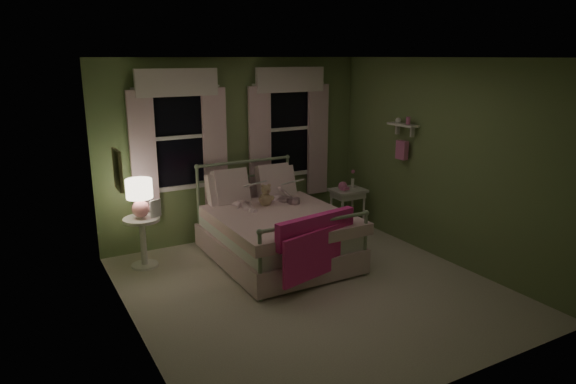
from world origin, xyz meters
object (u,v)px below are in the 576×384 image
bed (275,231)px  child_left (241,185)px  teddy_bear (266,197)px  table_lamp (140,195)px  child_right (279,181)px  nightstand_right (348,195)px  nightstand_left (143,235)px

bed → child_left: (-0.28, 0.42, 0.57)m
teddy_bear → table_lamp: 1.63m
child_right → nightstand_right: bearing=168.8°
teddy_bear → nightstand_left: (-1.58, 0.33, -0.37)m
child_right → nightstand_left: size_ratio=1.13×
child_left → nightstand_left: size_ratio=1.20×
nightstand_left → nightstand_right: 3.11m
nightstand_left → nightstand_right: same height
bed → child_left: size_ratio=2.61×
bed → nightstand_right: size_ratio=3.18×
bed → nightstand_right: bearing=18.2°
table_lamp → nightstand_right: size_ratio=0.76×
bed → table_lamp: (-1.58, 0.59, 0.57)m
child_left → teddy_bear: 0.36m
child_left → child_right: (0.56, 0.00, -0.02)m
child_left → teddy_bear: (0.28, -0.16, -0.17)m
nightstand_left → child_left: bearing=-7.4°
teddy_bear → nightstand_right: 1.56m
bed → child_right: (0.28, 0.42, 0.55)m
bed → table_lamp: 1.78m
bed → teddy_bear: bearing=90.0°
nightstand_left → child_right: bearing=-5.2°
nightstand_left → table_lamp: size_ratio=1.33×
table_lamp → child_left: bearing=-7.4°
child_right → teddy_bear: 0.35m
child_left → nightstand_left: bearing=-8.3°
child_right → nightstand_left: child_right is taller
child_right → table_lamp: size_ratio=1.50×
child_right → nightstand_left: bearing=-20.1°
teddy_bear → child_right: bearing=29.5°
nightstand_right → nightstand_left: bearing=178.4°
child_right → bed: bearing=41.5°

